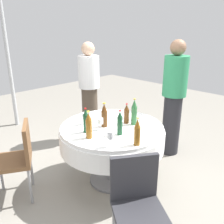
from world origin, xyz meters
TOP-DOWN VIEW (x-y plane):
  - ground_plane at (0.00, 0.00)m, footprint 10.00×10.00m
  - dining_table at (0.00, 0.00)m, footprint 1.23×1.23m
  - bottle_brown_left at (0.07, -0.06)m, footprint 0.07×0.07m
  - bottle_brown_far at (-0.19, 0.06)m, footprint 0.06×0.06m
  - bottle_amber_south at (0.16, 0.51)m, footprint 0.06×0.06m
  - bottle_dark_green_outer at (0.32, -0.08)m, footprint 0.06×0.06m
  - bottle_green_east at (-0.22, 0.15)m, footprint 0.07×0.07m
  - bottle_amber_mid at (0.39, 0.05)m, footprint 0.06×0.06m
  - bottle_dark_green_rear at (0.10, 0.22)m, footprint 0.06×0.06m
  - wine_glass_outer at (0.17, -0.02)m, footprint 0.07×0.07m
  - wine_glass_east at (0.19, -0.27)m, footprint 0.07×0.07m
  - wine_glass_mid at (0.37, 0.35)m, footprint 0.06×0.06m
  - plate_near at (-0.38, -0.03)m, footprint 0.25×0.25m
  - plate_right at (-0.11, -0.41)m, footprint 0.25×0.25m
  - fork_far at (-0.07, 0.22)m, footprint 0.16×0.10m
  - person_left at (-0.61, -1.13)m, footprint 0.34×0.34m
  - person_far at (-1.14, 0.12)m, footprint 0.34×0.34m
  - chair_mid at (0.57, 0.85)m, footprint 0.56×0.56m
  - chair_rear at (0.92, -0.52)m, footprint 0.55×0.55m
  - tent_pole_secondary at (0.03, -2.63)m, footprint 0.07×0.07m

SIDE VIEW (x-z plane):
  - ground_plane at x=0.00m, z-range 0.00..0.00m
  - chair_mid at x=0.57m, z-range 0.08..0.95m
  - chair_rear at x=0.92m, z-range 0.08..0.95m
  - dining_table at x=0.00m, z-range 0.22..0.96m
  - fork_far at x=-0.07m, z-range 0.74..0.74m
  - plate_near at x=-0.38m, z-range 0.74..0.76m
  - plate_right at x=-0.11m, z-range 0.74..0.76m
  - wine_glass_outer at x=0.17m, z-range 0.77..0.91m
  - wine_glass_east at x=0.19m, z-range 0.77..0.91m
  - person_left at x=-0.61m, z-range 0.04..1.66m
  - bottle_brown_far at x=-0.19m, z-range 0.73..0.98m
  - wine_glass_mid at x=0.37m, z-range 0.78..0.94m
  - bottle_dark_green_rear at x=0.10m, z-range 0.73..1.01m
  - bottle_dark_green_outer at x=0.32m, z-range 0.73..1.01m
  - bottle_amber_south at x=0.16m, z-range 0.73..1.02m
  - bottle_brown_left at x=0.07m, z-range 0.73..1.02m
  - bottle_amber_mid at x=0.39m, z-range 0.73..1.03m
  - person_far at x=-1.14m, z-range 0.04..1.72m
  - bottle_green_east at x=-0.22m, z-range 0.73..1.05m
  - tent_pole_secondary at x=0.03m, z-range 0.00..2.65m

